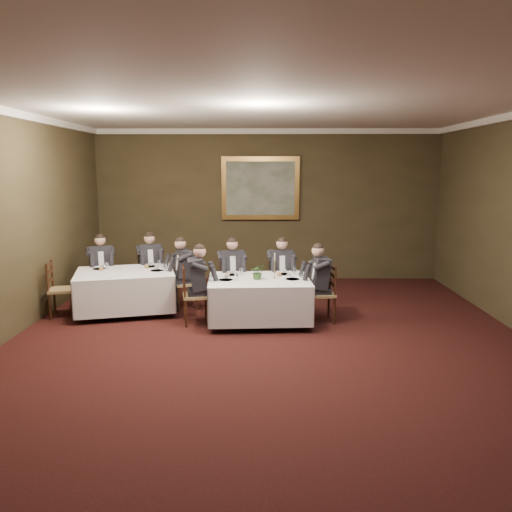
{
  "coord_description": "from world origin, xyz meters",
  "views": [
    {
      "loc": [
        -0.09,
        -6.74,
        2.6
      ],
      "look_at": [
        -0.21,
        1.52,
        1.15
      ],
      "focal_mm": 35.0,
      "sensor_mm": 36.0,
      "label": 1
    }
  ],
  "objects_px": {
    "chair_main_endright": "(322,305)",
    "candlestick": "(275,268)",
    "table_second": "(126,288)",
    "diner_sec_backright": "(150,274)",
    "diner_main_backleft": "(232,282)",
    "diner_main_backright": "(281,282)",
    "diner_sec_endright": "(185,282)",
    "chair_main_backleft": "(232,294)",
    "diner_main_endright": "(322,292)",
    "painting": "(260,188)",
    "chair_sec_endright": "(186,294)",
    "chair_sec_backright": "(150,285)",
    "chair_main_backright": "(281,293)",
    "diner_main_endleft": "(196,294)",
    "chair_sec_endleft": "(62,301)",
    "centerpiece": "(258,271)",
    "chair_main_endleft": "(195,307)",
    "chair_sec_backleft": "(102,287)",
    "diner_sec_backleft": "(102,276)",
    "table_main": "(259,297)"
  },
  "relations": [
    {
      "from": "table_second",
      "to": "diner_sec_endright",
      "type": "bearing_deg",
      "value": 14.58
    },
    {
      "from": "chair_main_backright",
      "to": "candlestick",
      "type": "relative_size",
      "value": 2.24
    },
    {
      "from": "diner_main_backleft",
      "to": "diner_main_backright",
      "type": "height_order",
      "value": "same"
    },
    {
      "from": "diner_sec_endright",
      "to": "chair_sec_backright",
      "type": "bearing_deg",
      "value": 26.13
    },
    {
      "from": "table_second",
      "to": "diner_sec_backright",
      "type": "distance_m",
      "value": 1.0
    },
    {
      "from": "diner_main_backright",
      "to": "centerpiece",
      "type": "distance_m",
      "value": 1.09
    },
    {
      "from": "diner_main_endright",
      "to": "chair_sec_endright",
      "type": "bearing_deg",
      "value": 65.6
    },
    {
      "from": "diner_main_backleft",
      "to": "chair_sec_backright",
      "type": "xyz_separation_m",
      "value": [
        -1.7,
        0.72,
        -0.23
      ]
    },
    {
      "from": "chair_sec_backright",
      "to": "chair_main_endright",
      "type": "bearing_deg",
      "value": 133.0
    },
    {
      "from": "diner_sec_backleft",
      "to": "chair_sec_backright",
      "type": "height_order",
      "value": "diner_sec_backleft"
    },
    {
      "from": "chair_sec_backleft",
      "to": "centerpiece",
      "type": "relative_size",
      "value": 3.6
    },
    {
      "from": "diner_main_backright",
      "to": "chair_main_endright",
      "type": "height_order",
      "value": "diner_main_backright"
    },
    {
      "from": "chair_main_backright",
      "to": "chair_main_endleft",
      "type": "height_order",
      "value": "same"
    },
    {
      "from": "diner_main_backleft",
      "to": "diner_main_endleft",
      "type": "bearing_deg",
      "value": 46.78
    },
    {
      "from": "diner_sec_endright",
      "to": "candlestick",
      "type": "relative_size",
      "value": 3.01
    },
    {
      "from": "chair_main_endright",
      "to": "candlestick",
      "type": "xyz_separation_m",
      "value": [
        -0.82,
        0.0,
        0.64
      ]
    },
    {
      "from": "chair_sec_endleft",
      "to": "diner_main_backright",
      "type": "bearing_deg",
      "value": 87.6
    },
    {
      "from": "table_second",
      "to": "candlestick",
      "type": "xyz_separation_m",
      "value": [
        2.71,
        -0.5,
        0.48
      ]
    },
    {
      "from": "diner_sec_backright",
      "to": "chair_sec_endleft",
      "type": "height_order",
      "value": "diner_sec_backright"
    },
    {
      "from": "chair_main_backleft",
      "to": "diner_main_endright",
      "type": "xyz_separation_m",
      "value": [
        1.59,
        -0.78,
        0.23
      ]
    },
    {
      "from": "diner_sec_endright",
      "to": "painting",
      "type": "height_order",
      "value": "painting"
    },
    {
      "from": "diner_main_endleft",
      "to": "chair_sec_backleft",
      "type": "relative_size",
      "value": 1.35
    },
    {
      "from": "diner_sec_backright",
      "to": "diner_main_backleft",
      "type": "bearing_deg",
      "value": 134.56
    },
    {
      "from": "diner_main_backright",
      "to": "chair_main_endleft",
      "type": "xyz_separation_m",
      "value": [
        -1.49,
        -0.97,
        -0.23
      ]
    },
    {
      "from": "table_main",
      "to": "chair_main_endleft",
      "type": "height_order",
      "value": "chair_main_endleft"
    },
    {
      "from": "chair_sec_endright",
      "to": "centerpiece",
      "type": "bearing_deg",
      "value": -146.66
    },
    {
      "from": "diner_main_backright",
      "to": "candlestick",
      "type": "xyz_separation_m",
      "value": [
        -0.14,
        -0.82,
        0.42
      ]
    },
    {
      "from": "diner_main_backright",
      "to": "painting",
      "type": "relative_size",
      "value": 0.75
    },
    {
      "from": "diner_sec_endright",
      "to": "diner_main_endright",
      "type": "bearing_deg",
      "value": -131.05
    },
    {
      "from": "diner_main_endleft",
      "to": "chair_sec_endleft",
      "type": "relative_size",
      "value": 1.35
    },
    {
      "from": "diner_sec_backleft",
      "to": "chair_sec_endleft",
      "type": "relative_size",
      "value": 1.35
    },
    {
      "from": "chair_main_endright",
      "to": "diner_sec_endright",
      "type": "xyz_separation_m",
      "value": [
        -2.47,
        0.78,
        0.23
      ]
    },
    {
      "from": "table_second",
      "to": "chair_main_endleft",
      "type": "relative_size",
      "value": 2.02
    },
    {
      "from": "diner_main_backright",
      "to": "diner_main_endleft",
      "type": "height_order",
      "value": "same"
    },
    {
      "from": "diner_main_backleft",
      "to": "diner_sec_backright",
      "type": "distance_m",
      "value": 1.84
    },
    {
      "from": "chair_main_endright",
      "to": "diner_main_endright",
      "type": "distance_m",
      "value": 0.23
    },
    {
      "from": "table_second",
      "to": "diner_sec_backleft",
      "type": "bearing_deg",
      "value": 132.48
    },
    {
      "from": "diner_main_backleft",
      "to": "diner_main_endleft",
      "type": "relative_size",
      "value": 1.0
    },
    {
      "from": "diner_sec_backright",
      "to": "diner_sec_endright",
      "type": "height_order",
      "value": "same"
    },
    {
      "from": "table_second",
      "to": "diner_sec_backright",
      "type": "height_order",
      "value": "diner_sec_backright"
    },
    {
      "from": "chair_main_backright",
      "to": "diner_sec_endright",
      "type": "bearing_deg",
      "value": -5.06
    },
    {
      "from": "chair_sec_backleft",
      "to": "chair_sec_endleft",
      "type": "xyz_separation_m",
      "value": [
        -0.39,
        -1.02,
        0.0
      ]
    },
    {
      "from": "diner_sec_endright",
      "to": "table_main",
      "type": "bearing_deg",
      "value": -144.94
    },
    {
      "from": "chair_sec_endright",
      "to": "candlestick",
      "type": "xyz_separation_m",
      "value": [
        1.64,
        -0.78,
        0.64
      ]
    },
    {
      "from": "chair_main_backright",
      "to": "centerpiece",
      "type": "xyz_separation_m",
      "value": [
        -0.42,
        -0.94,
        0.62
      ]
    },
    {
      "from": "chair_main_endright",
      "to": "chair_sec_backleft",
      "type": "distance_m",
      "value": 4.38
    },
    {
      "from": "chair_sec_endleft",
      "to": "centerpiece",
      "type": "relative_size",
      "value": 3.6
    },
    {
      "from": "chair_main_backright",
      "to": "diner_main_endright",
      "type": "height_order",
      "value": "diner_main_endright"
    },
    {
      "from": "table_main",
      "to": "chair_sec_backleft",
      "type": "xyz_separation_m",
      "value": [
        -3.12,
        1.32,
        -0.17
      ]
    },
    {
      "from": "diner_sec_backleft",
      "to": "chair_sec_endleft",
      "type": "height_order",
      "value": "diner_sec_backleft"
    }
  ]
}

